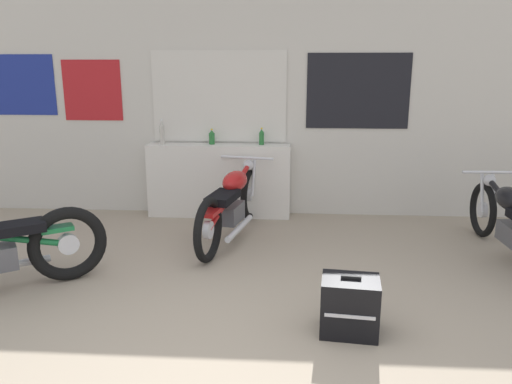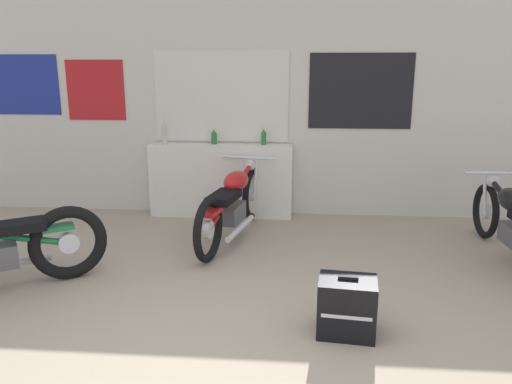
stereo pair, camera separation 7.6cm
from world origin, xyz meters
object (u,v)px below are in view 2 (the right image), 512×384
Objects in this scene: bottle_leftmost at (164,133)px; bottle_center at (264,137)px; bottle_left_center at (214,137)px; motorcycle_red at (233,202)px; hard_case_black at (347,307)px.

bottle_leftmost is 1.50× the size of bottle_center.
motorcycle_red is at bearing -68.17° from bottle_left_center.
bottle_center is at bearing 2.30° from bottle_leftmost.
motorcycle_red is 2.23m from hard_case_black.
bottle_leftmost is 0.72× the size of hard_case_black.
motorcycle_red reaches higher than hard_case_black.
bottle_leftmost is at bearing -177.70° from bottle_center.
bottle_left_center is at bearing 111.83° from motorcycle_red.
hard_case_black is (0.78, -2.80, -0.80)m from bottle_center.
bottle_leftmost is 0.61m from bottle_left_center.
bottle_leftmost is 0.15× the size of motorcycle_red.
bottle_leftmost is at bearing 125.97° from hard_case_black.
bottle_center reaches higher than motorcycle_red.
bottle_center is at bearing 0.03° from bottle_left_center.
bottle_leftmost reaches higher than bottle_center.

